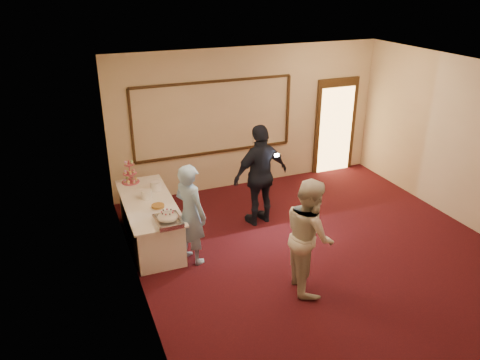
% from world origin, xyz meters
% --- Properties ---
extents(floor, '(7.00, 7.00, 0.00)m').
position_xyz_m(floor, '(0.00, 0.00, 0.00)').
color(floor, black).
rests_on(floor, ground).
extents(room_walls, '(6.04, 7.04, 3.02)m').
position_xyz_m(room_walls, '(0.00, 0.00, 2.03)').
color(room_walls, beige).
rests_on(room_walls, floor).
extents(wall_molding, '(3.45, 0.04, 1.55)m').
position_xyz_m(wall_molding, '(-0.80, 3.47, 1.60)').
color(wall_molding, black).
rests_on(wall_molding, room_walls).
extents(doorway, '(1.05, 0.07, 2.20)m').
position_xyz_m(doorway, '(2.15, 3.45, 1.08)').
color(doorway, black).
rests_on(doorway, floor).
extents(buffet_table, '(0.87, 2.18, 0.77)m').
position_xyz_m(buffet_table, '(-2.58, 1.83, 0.39)').
color(buffet_table, white).
rests_on(buffet_table, floor).
extents(pavlova_tray, '(0.39, 0.56, 0.20)m').
position_xyz_m(pavlova_tray, '(-2.45, 0.94, 0.86)').
color(pavlova_tray, '#B9BDC1').
rests_on(pavlova_tray, buffet_table).
extents(cupcake_stand, '(0.33, 0.33, 0.48)m').
position_xyz_m(cupcake_stand, '(-2.72, 2.73, 0.94)').
color(cupcake_stand, '#C34C67').
rests_on(cupcake_stand, buffet_table).
extents(plate_stack_a, '(0.19, 0.19, 0.16)m').
position_xyz_m(plate_stack_a, '(-2.58, 1.94, 0.85)').
color(plate_stack_a, white).
rests_on(plate_stack_a, buffet_table).
extents(plate_stack_b, '(0.21, 0.21, 0.17)m').
position_xyz_m(plate_stack_b, '(-2.35, 2.22, 0.86)').
color(plate_stack_b, white).
rests_on(plate_stack_b, buffet_table).
extents(tart, '(0.25, 0.25, 0.05)m').
position_xyz_m(tart, '(-2.48, 1.52, 0.79)').
color(tart, white).
rests_on(tart, buffet_table).
extents(man, '(0.64, 0.73, 1.69)m').
position_xyz_m(man, '(-2.08, 0.97, 0.84)').
color(man, '#8CBBEA').
rests_on(man, floor).
extents(woman, '(0.82, 0.96, 1.74)m').
position_xyz_m(woman, '(-0.69, -0.35, 0.87)').
color(woman, beige).
rests_on(woman, floor).
extents(guest, '(1.18, 0.65, 1.91)m').
position_xyz_m(guest, '(-0.52, 1.74, 0.96)').
color(guest, black).
rests_on(guest, floor).
extents(camera_flash, '(0.07, 0.05, 0.05)m').
position_xyz_m(camera_flash, '(-0.32, 1.51, 1.40)').
color(camera_flash, white).
rests_on(camera_flash, guest).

